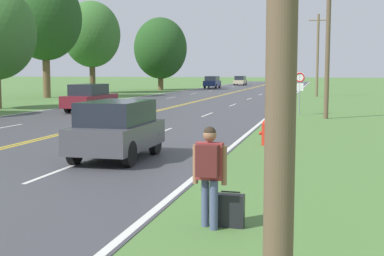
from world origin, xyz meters
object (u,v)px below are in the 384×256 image
(car_champagne_suv_receding, at_px, (240,80))
(traffic_sign, at_px, (300,83))
(hitchhiker_person, at_px, (209,167))
(car_dark_blue_suv_mid_far, at_px, (212,82))
(tree_right_cluster, at_px, (92,34))
(fire_hydrant, at_px, (266,132))
(tree_far_back, at_px, (160,48))
(suitcase, at_px, (231,211))
(car_maroon_sedan_mid_near, at_px, (90,97))
(tree_mid_treeline, at_px, (45,18))
(car_dark_grey_hatchback_approaching, at_px, (117,129))

(car_champagne_suv_receding, bearing_deg, traffic_sign, -168.75)
(hitchhiker_person, relative_size, traffic_sign, 0.67)
(car_dark_blue_suv_mid_far, bearing_deg, tree_right_cluster, 153.40)
(fire_hydrant, relative_size, car_champagne_suv_receding, 0.18)
(tree_far_back, height_order, car_dark_blue_suv_mid_far, tree_far_back)
(traffic_sign, xyz_separation_m, tree_right_cluster, (-24.05, 24.89, 4.72))
(hitchhiker_person, bearing_deg, car_dark_blue_suv_mid_far, 13.11)
(suitcase, distance_m, car_maroon_sedan_mid_near, 25.79)
(car_maroon_sedan_mid_near, relative_size, car_champagne_suv_receding, 0.99)
(tree_far_back, bearing_deg, hitchhiker_person, -72.15)
(fire_hydrant, distance_m, tree_mid_treeline, 36.54)
(car_dark_blue_suv_mid_far, bearing_deg, suitcase, -168.86)
(tree_far_back, xyz_separation_m, car_champagne_suv_receding, (6.53, 25.89, -4.55))
(suitcase, relative_size, traffic_sign, 0.24)
(tree_right_cluster, xyz_separation_m, car_champagne_suv_receding, (11.29, 36.55, -5.70))
(suitcase, bearing_deg, car_maroon_sedan_mid_near, 31.06)
(hitchhiker_person, relative_size, car_dark_grey_hatchback_approaching, 0.46)
(tree_mid_treeline, bearing_deg, tree_right_cluster, 91.11)
(traffic_sign, height_order, tree_far_back, tree_far_back)
(fire_hydrant, relative_size, car_maroon_sedan_mid_near, 0.18)
(tree_far_back, height_order, car_dark_grey_hatchback_approaching, tree_far_back)
(traffic_sign, bearing_deg, suitcase, -90.23)
(traffic_sign, distance_m, car_dark_grey_hatchback_approaching, 17.63)
(fire_hydrant, distance_m, car_maroon_sedan_mid_near, 17.64)
(car_maroon_sedan_mid_near, bearing_deg, hitchhiker_person, -151.17)
(hitchhiker_person, relative_size, car_champagne_suv_receding, 0.34)
(car_dark_grey_hatchback_approaching, relative_size, car_dark_blue_suv_mid_far, 0.77)
(traffic_sign, relative_size, tree_mid_treeline, 0.22)
(suitcase, xyz_separation_m, car_dark_blue_suv_mid_far, (-14.26, 67.77, 0.66))
(car_dark_blue_suv_mid_far, xyz_separation_m, car_champagne_suv_receding, (1.59, 16.55, -0.07))
(fire_hydrant, bearing_deg, tree_right_cluster, 121.76)
(tree_mid_treeline, xyz_separation_m, car_dark_blue_suv_mid_far, (9.49, 30.73, -6.41))
(traffic_sign, distance_m, car_maroon_sedan_mid_near, 12.85)
(traffic_sign, height_order, car_dark_grey_hatchback_approaching, traffic_sign)
(traffic_sign, relative_size, car_dark_blue_suv_mid_far, 0.52)
(traffic_sign, xyz_separation_m, car_champagne_suv_receding, (-12.76, 61.44, -0.98))
(tree_mid_treeline, distance_m, tree_far_back, 21.95)
(fire_hydrant, height_order, car_dark_blue_suv_mid_far, car_dark_blue_suv_mid_far)
(tree_far_back, bearing_deg, car_champagne_suv_receding, 75.84)
(traffic_sign, height_order, car_maroon_sedan_mid_near, traffic_sign)
(car_maroon_sedan_mid_near, xyz_separation_m, car_dark_blue_suv_mid_far, (-1.54, 45.34, 0.06))
(tree_right_cluster, height_order, car_dark_grey_hatchback_approaching, tree_right_cluster)
(hitchhiker_person, bearing_deg, car_dark_grey_hatchback_approaching, 34.96)
(tree_far_back, relative_size, car_dark_blue_suv_mid_far, 1.99)
(hitchhiker_person, relative_size, car_dark_blue_suv_mid_far, 0.35)
(car_dark_blue_suv_mid_far, bearing_deg, tree_far_back, 151.40)
(car_dark_grey_hatchback_approaching, bearing_deg, car_dark_blue_suv_mid_far, -170.75)
(hitchhiker_person, distance_m, car_maroon_sedan_mid_near, 25.78)
(hitchhiker_person, height_order, car_champagne_suv_receding, hitchhiker_person)
(traffic_sign, xyz_separation_m, tree_far_back, (-19.29, 35.55, 3.57))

